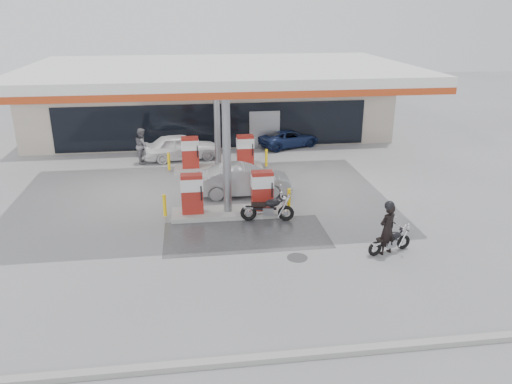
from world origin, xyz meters
TOP-DOWN VIEW (x-y plane):
  - ground at (0.00, 0.00)m, footprint 90.00×90.00m
  - wet_patch at (0.50, 0.00)m, footprint 6.00×3.00m
  - drain_cover at (2.00, -2.00)m, footprint 0.70×0.70m
  - kerb at (0.00, -7.00)m, footprint 28.00×0.25m
  - store_building at (0.01, 15.94)m, footprint 22.00×8.22m
  - canopy at (0.00, 5.00)m, footprint 16.00×10.02m
  - pump_island_near at (0.00, 2.00)m, footprint 5.14×1.30m
  - pump_island_far at (0.00, 8.00)m, footprint 5.14×1.30m
  - main_motorcycle at (5.22, -2.02)m, footprint 1.69×0.75m
  - biker_main at (5.04, -2.08)m, footprint 0.77×0.66m
  - parked_motorcycle at (1.52, 1.20)m, footprint 2.11×0.81m
  - sedan_white at (-1.89, 10.20)m, footprint 4.31×2.24m
  - attendant at (-3.93, 9.81)m, footprint 0.82×1.00m
  - hatchback_silver at (0.91, 4.20)m, footprint 4.17×1.56m
  - parked_car_left at (-4.50, 14.00)m, footprint 4.33×3.06m
  - parked_car_right at (4.50, 12.00)m, footprint 4.11×2.94m

SIDE VIEW (x-z plane):
  - ground at x=0.00m, z-range 0.00..0.00m
  - wet_patch at x=0.50m, z-range 0.00..0.00m
  - drain_cover at x=2.00m, z-range 0.00..0.01m
  - kerb at x=0.00m, z-range 0.00..0.15m
  - main_motorcycle at x=5.22m, z-range -0.05..0.84m
  - parked_motorcycle at x=1.52m, z-range -0.06..1.02m
  - parked_car_right at x=4.50m, z-range 0.00..1.04m
  - parked_car_left at x=-4.50m, z-range 0.00..1.16m
  - hatchback_silver at x=0.91m, z-range 0.00..1.36m
  - sedan_white at x=-1.89m, z-range 0.00..1.40m
  - pump_island_near at x=0.00m, z-range -0.18..1.60m
  - pump_island_far at x=0.00m, z-range -0.18..1.60m
  - biker_main at x=5.04m, z-range 0.00..1.80m
  - attendant at x=-3.93m, z-range 0.00..1.89m
  - store_building at x=0.01m, z-range 0.01..4.01m
  - canopy at x=0.00m, z-range 2.51..8.02m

